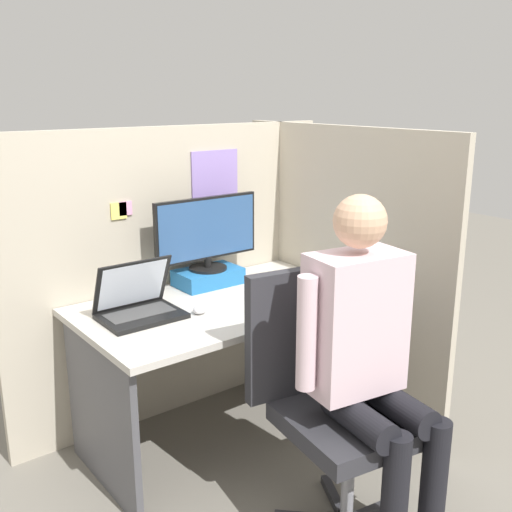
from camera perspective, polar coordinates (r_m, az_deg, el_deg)
name	(u,v)px	position (r m, az deg, el deg)	size (l,w,h in m)	color
ground_plane	(273,474)	(2.83, 1.66, -20.02)	(12.00, 12.00, 0.00)	slate
cubicle_panel_back	(177,273)	(3.09, -7.50, -1.61)	(1.81, 0.05, 1.48)	#B7AD99
cubicle_panel_right	(338,271)	(3.12, 7.86, -1.47)	(0.04, 1.41, 1.48)	#B7AD99
desk	(223,337)	(2.84, -3.18, -7.75)	(1.31, 0.76, 0.70)	beige
paper_box	(208,277)	(3.00, -4.58, -1.99)	(0.32, 0.20, 0.08)	#236BAD
monitor	(207,232)	(2.95, -4.70, 2.30)	(0.57, 0.19, 0.36)	black
laptop	(139,306)	(2.61, -11.12, -4.71)	(0.34, 0.25, 0.25)	black
mouse	(200,310)	(2.62, -5.40, -5.13)	(0.06, 0.06, 0.04)	silver
stapler	(322,281)	(3.02, 6.28, -2.34)	(0.05, 0.15, 0.04)	black
carrot_toy	(288,306)	(2.65, 3.09, -4.79)	(0.04, 0.14, 0.04)	orange
office_chair	(329,397)	(2.34, 7.01, -13.17)	(0.54, 0.60, 1.00)	#2D2D33
person	(368,351)	(2.16, 10.59, -8.85)	(0.47, 0.46, 1.31)	black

